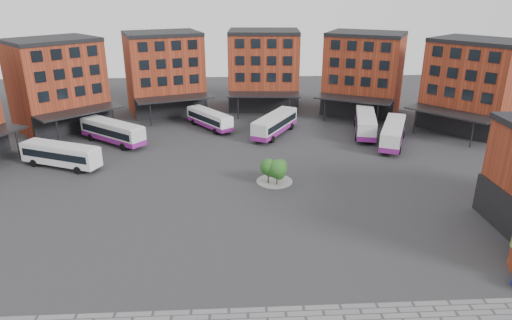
{
  "coord_description": "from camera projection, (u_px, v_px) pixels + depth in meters",
  "views": [
    {
      "loc": [
        -3.07,
        -38.74,
        22.53
      ],
      "look_at": [
        -0.41,
        9.14,
        4.0
      ],
      "focal_mm": 32.0,
      "sensor_mm": 36.0,
      "label": 1
    }
  ],
  "objects": [
    {
      "name": "bus_d",
      "position": [
        275.0,
        124.0,
        72.4
      ],
      "size": [
        8.25,
        11.56,
        3.32
      ],
      "rotation": [
        0.0,
        0.0,
        -0.53
      ],
      "color": "silver",
      "rests_on": "ground"
    },
    {
      "name": "bus_a",
      "position": [
        61.0,
        154.0,
        59.46
      ],
      "size": [
        11.21,
        6.74,
        3.14
      ],
      "rotation": [
        0.0,
        0.0,
        1.16
      ],
      "color": "silver",
      "rests_on": "ground"
    },
    {
      "name": "bus_c",
      "position": [
        209.0,
        119.0,
        75.79
      ],
      "size": [
        8.01,
        9.88,
        2.94
      ],
      "rotation": [
        0.0,
        0.0,
        0.62
      ],
      "color": "white",
      "rests_on": "ground"
    },
    {
      "name": "tree_island",
      "position": [
        275.0,
        170.0,
        54.42
      ],
      "size": [
        4.4,
        4.4,
        3.22
      ],
      "color": "gray",
      "rests_on": "ground"
    },
    {
      "name": "bus_f",
      "position": [
        393.0,
        133.0,
        67.89
      ],
      "size": [
        7.31,
        12.08,
        3.38
      ],
      "rotation": [
        0.0,
        0.0,
        -0.41
      ],
      "color": "white",
      "rests_on": "ground"
    },
    {
      "name": "ground",
      "position": [
        265.0,
        232.0,
        44.36
      ],
      "size": [
        160.0,
        160.0,
        0.0
      ],
      "primitive_type": "plane",
      "color": "#28282B",
      "rests_on": "ground"
    },
    {
      "name": "bus_e",
      "position": [
        365.0,
        122.0,
        72.86
      ],
      "size": [
        5.67,
        12.74,
        3.5
      ],
      "rotation": [
        0.0,
        0.0,
        -0.24
      ],
      "color": "silver",
      "rests_on": "ground"
    },
    {
      "name": "bus_b",
      "position": [
        113.0,
        132.0,
        68.52
      ],
      "size": [
        10.98,
        9.5,
        3.34
      ],
      "rotation": [
        0.0,
        0.0,
        0.9
      ],
      "color": "silver",
      "rests_on": "ground"
    },
    {
      "name": "main_building",
      "position": [
        221.0,
        81.0,
        77.13
      ],
      "size": [
        94.14,
        42.48,
        14.6
      ],
      "color": "maroon",
      "rests_on": "ground"
    }
  ]
}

